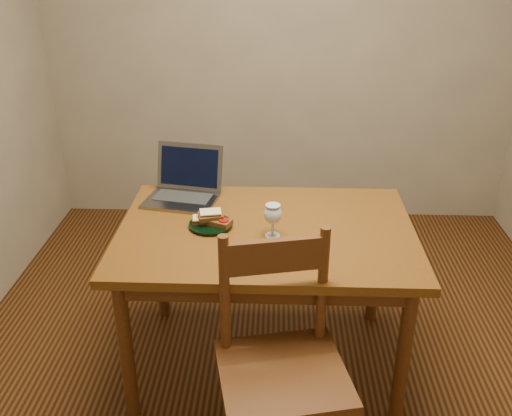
{
  "coord_description": "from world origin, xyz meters",
  "views": [
    {
      "loc": [
        -0.02,
        -2.28,
        1.91
      ],
      "look_at": [
        -0.11,
        0.02,
        0.8
      ],
      "focal_mm": 40.0,
      "sensor_mm": 36.0,
      "label": 1
    }
  ],
  "objects_px": {
    "chair": "(282,357)",
    "plate": "(211,225)",
    "laptop": "(185,184)",
    "milk_glass": "(273,221)",
    "table": "(266,245)"
  },
  "relations": [
    {
      "from": "table",
      "to": "chair",
      "type": "bearing_deg",
      "value": -83.21
    },
    {
      "from": "plate",
      "to": "laptop",
      "type": "xyz_separation_m",
      "value": [
        -0.16,
        0.32,
        0.06
      ]
    },
    {
      "from": "chair",
      "to": "plate",
      "type": "relative_size",
      "value": 2.76
    },
    {
      "from": "chair",
      "to": "milk_glass",
      "type": "relative_size",
      "value": 3.56
    },
    {
      "from": "milk_glass",
      "to": "chair",
      "type": "bearing_deg",
      "value": -85.35
    },
    {
      "from": "table",
      "to": "plate",
      "type": "bearing_deg",
      "value": 179.08
    },
    {
      "from": "table",
      "to": "milk_glass",
      "type": "bearing_deg",
      "value": -68.64
    },
    {
      "from": "table",
      "to": "laptop",
      "type": "xyz_separation_m",
      "value": [
        -0.41,
        0.32,
        0.15
      ]
    },
    {
      "from": "table",
      "to": "milk_glass",
      "type": "height_order",
      "value": "milk_glass"
    },
    {
      "from": "chair",
      "to": "milk_glass",
      "type": "bearing_deg",
      "value": 82.51
    },
    {
      "from": "plate",
      "to": "laptop",
      "type": "height_order",
      "value": "laptop"
    },
    {
      "from": "chair",
      "to": "milk_glass",
      "type": "height_order",
      "value": "chair"
    },
    {
      "from": "chair",
      "to": "plate",
      "type": "height_order",
      "value": "chair"
    },
    {
      "from": "plate",
      "to": "laptop",
      "type": "bearing_deg",
      "value": 116.9
    },
    {
      "from": "laptop",
      "to": "chair",
      "type": "bearing_deg",
      "value": -51.62
    }
  ]
}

